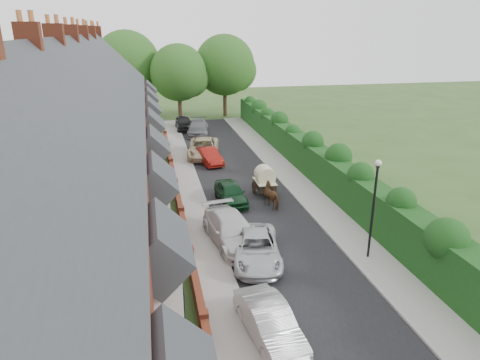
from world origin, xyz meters
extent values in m
plane|color=#2D4C1E|center=(0.00, 0.00, 0.00)|extent=(140.00, 140.00, 0.00)
cube|color=black|center=(-0.50, 11.00, 0.01)|extent=(6.00, 58.00, 0.02)
cube|color=#989690|center=(3.60, 11.00, 0.06)|extent=(2.20, 58.00, 0.12)
cube|color=#989690|center=(-4.35, 11.00, 0.06)|extent=(1.70, 58.00, 0.12)
cube|color=#9B9B96|center=(2.55, 11.00, 0.07)|extent=(0.18, 58.00, 0.13)
cube|color=#9B9B96|center=(-3.55, 11.00, 0.07)|extent=(0.18, 58.00, 0.13)
cube|color=#123711|center=(5.40, 11.00, 1.25)|extent=(1.50, 58.00, 2.50)
cube|color=maroon|center=(-11.00, 10.00, 3.25)|extent=(8.00, 40.00, 6.50)
cube|color=#2C3035|center=(-11.00, 10.00, 6.50)|extent=(8.00, 40.20, 8.00)
cube|color=silver|center=(-6.65, -3.10, 2.60)|extent=(0.70, 2.40, 5.20)
cube|color=black|center=(-6.28, -3.10, 3.80)|extent=(0.06, 1.80, 1.60)
cube|color=#2C3035|center=(-6.80, -3.10, 5.60)|extent=(1.70, 2.60, 1.70)
cube|color=#3F2D2D|center=(-6.96, -1.00, 1.05)|extent=(0.08, 0.90, 2.10)
cube|color=silver|center=(-6.95, -1.10, 4.40)|extent=(0.12, 1.20, 1.60)
cube|color=silver|center=(-6.65, 1.90, 2.60)|extent=(0.70, 2.40, 5.20)
cube|color=black|center=(-6.28, 1.90, 1.40)|extent=(0.06, 1.80, 1.60)
cube|color=black|center=(-6.28, 1.90, 3.80)|extent=(0.06, 1.80, 1.60)
cube|color=#2C3035|center=(-6.80, 1.90, 5.60)|extent=(1.70, 2.60, 1.70)
cube|color=#3F2D2D|center=(-6.96, 4.00, 1.05)|extent=(0.08, 0.90, 2.10)
cube|color=silver|center=(-6.95, 3.90, 4.40)|extent=(0.12, 1.20, 1.60)
cube|color=silver|center=(-6.65, 6.90, 2.60)|extent=(0.70, 2.40, 5.20)
cube|color=black|center=(-6.28, 6.90, 1.40)|extent=(0.06, 1.80, 1.60)
cube|color=black|center=(-6.28, 6.90, 3.80)|extent=(0.06, 1.80, 1.60)
cube|color=#2C3035|center=(-6.80, 6.90, 5.60)|extent=(1.70, 2.60, 1.70)
cube|color=#3F2D2D|center=(-6.96, 9.00, 1.05)|extent=(0.08, 0.90, 2.10)
cube|color=silver|center=(-6.95, 8.90, 4.40)|extent=(0.12, 1.20, 1.60)
cube|color=silver|center=(-6.65, 11.90, 2.60)|extent=(0.70, 2.40, 5.20)
cube|color=black|center=(-6.28, 11.90, 1.40)|extent=(0.06, 1.80, 1.60)
cube|color=black|center=(-6.28, 11.90, 3.80)|extent=(0.06, 1.80, 1.60)
cube|color=#2C3035|center=(-6.80, 11.90, 5.60)|extent=(1.70, 2.60, 1.70)
cube|color=#3F2D2D|center=(-6.96, 14.00, 1.05)|extent=(0.08, 0.90, 2.10)
cube|color=silver|center=(-6.95, 13.90, 4.40)|extent=(0.12, 1.20, 1.60)
cube|color=silver|center=(-6.65, 16.90, 2.60)|extent=(0.70, 2.40, 5.20)
cube|color=black|center=(-6.28, 16.90, 1.40)|extent=(0.06, 1.80, 1.60)
cube|color=black|center=(-6.28, 16.90, 3.80)|extent=(0.06, 1.80, 1.60)
cube|color=#2C3035|center=(-6.80, 16.90, 5.60)|extent=(1.70, 2.60, 1.70)
cube|color=#3F2D2D|center=(-6.96, 19.00, 1.05)|extent=(0.08, 0.90, 2.10)
cube|color=silver|center=(-6.95, 18.90, 4.40)|extent=(0.12, 1.20, 1.60)
cube|color=silver|center=(-6.65, 21.90, 2.60)|extent=(0.70, 2.40, 5.20)
cube|color=black|center=(-6.28, 21.90, 1.40)|extent=(0.06, 1.80, 1.60)
cube|color=black|center=(-6.28, 21.90, 3.80)|extent=(0.06, 1.80, 1.60)
cube|color=#2C3035|center=(-6.80, 21.90, 5.60)|extent=(1.70, 2.60, 1.70)
cube|color=#3F2D2D|center=(-6.96, 24.00, 1.05)|extent=(0.08, 0.90, 2.10)
cube|color=silver|center=(-6.95, 23.90, 4.40)|extent=(0.12, 1.20, 1.60)
cube|color=silver|center=(-6.65, 26.90, 2.60)|extent=(0.70, 2.40, 5.20)
cube|color=black|center=(-6.28, 26.90, 1.40)|extent=(0.06, 1.80, 1.60)
cube|color=black|center=(-6.28, 26.90, 3.80)|extent=(0.06, 1.80, 1.60)
cube|color=#2C3035|center=(-6.80, 26.90, 5.60)|extent=(1.70, 2.60, 1.70)
cube|color=#3F2D2D|center=(-6.96, 29.00, 1.05)|extent=(0.08, 0.90, 2.10)
cube|color=silver|center=(-6.95, 28.90, 4.40)|extent=(0.12, 1.20, 1.60)
cube|color=maroon|center=(-11.00, 5.00, 10.30)|extent=(0.90, 0.50, 1.60)
cylinder|color=#A65D31|center=(-11.20, 5.00, 11.25)|extent=(0.20, 0.20, 0.50)
cylinder|color=#A65D31|center=(-10.80, 5.00, 11.25)|extent=(0.20, 0.20, 0.50)
cube|color=maroon|center=(-11.00, 10.00, 10.30)|extent=(0.90, 0.50, 1.60)
cylinder|color=#A65D31|center=(-11.20, 10.00, 11.25)|extent=(0.20, 0.20, 0.50)
cylinder|color=#A65D31|center=(-10.80, 10.00, 11.25)|extent=(0.20, 0.20, 0.50)
cube|color=maroon|center=(-11.00, 15.00, 10.30)|extent=(0.90, 0.50, 1.60)
cylinder|color=#A65D31|center=(-11.20, 15.00, 11.25)|extent=(0.20, 0.20, 0.50)
cylinder|color=#A65D31|center=(-10.80, 15.00, 11.25)|extent=(0.20, 0.20, 0.50)
cube|color=maroon|center=(-11.00, 20.00, 10.30)|extent=(0.90, 0.50, 1.60)
cylinder|color=#A65D31|center=(-11.20, 20.00, 11.25)|extent=(0.20, 0.20, 0.50)
cylinder|color=#A65D31|center=(-10.80, 20.00, 11.25)|extent=(0.20, 0.20, 0.50)
cube|color=maroon|center=(-11.00, 25.00, 10.30)|extent=(0.90, 0.50, 1.60)
cylinder|color=#A65D31|center=(-11.20, 25.00, 11.25)|extent=(0.20, 0.20, 0.50)
cylinder|color=#A65D31|center=(-10.80, 25.00, 11.25)|extent=(0.20, 0.20, 0.50)
cube|color=maroon|center=(-11.00, 30.00, 10.30)|extent=(0.90, 0.50, 1.60)
cylinder|color=#A65D31|center=(-11.20, 30.00, 11.25)|extent=(0.20, 0.20, 0.50)
cylinder|color=#A65D31|center=(-10.80, 30.00, 11.25)|extent=(0.20, 0.20, 0.50)
cube|color=maroon|center=(-5.35, 2.50, 0.45)|extent=(0.30, 4.70, 0.90)
cube|color=maroon|center=(-5.35, 7.50, 0.45)|extent=(0.30, 4.70, 0.90)
cube|color=maroon|center=(-5.35, 12.50, 0.45)|extent=(0.30, 4.70, 0.90)
cube|color=maroon|center=(-5.35, 17.50, 0.45)|extent=(0.30, 4.70, 0.90)
cube|color=maroon|center=(-5.35, 22.50, 0.45)|extent=(0.30, 4.70, 0.90)
cube|color=maroon|center=(-5.35, 27.50, 0.45)|extent=(0.30, 4.70, 0.90)
cube|color=maroon|center=(-5.35, 0.00, 0.55)|extent=(0.35, 0.35, 1.10)
cube|color=maroon|center=(-5.35, 5.00, 0.55)|extent=(0.35, 0.35, 1.10)
cube|color=maroon|center=(-5.35, 10.00, 0.55)|extent=(0.35, 0.35, 1.10)
cube|color=maroon|center=(-5.35, 15.00, 0.55)|extent=(0.35, 0.35, 1.10)
cube|color=maroon|center=(-5.35, 20.00, 0.55)|extent=(0.35, 0.35, 1.10)
cube|color=maroon|center=(-5.35, 25.00, 0.55)|extent=(0.35, 0.35, 1.10)
cube|color=maroon|center=(-5.35, 30.00, 0.55)|extent=(0.35, 0.35, 1.10)
cylinder|color=black|center=(3.40, 4.00, 2.40)|extent=(0.12, 0.12, 4.80)
cylinder|color=black|center=(3.40, 4.00, 4.85)|extent=(0.20, 0.20, 0.10)
sphere|color=silver|center=(3.40, 4.00, 5.00)|extent=(0.32, 0.32, 0.32)
cylinder|color=#332316|center=(-3.00, 40.00, 2.38)|extent=(0.50, 0.50, 4.75)
sphere|color=#25521B|center=(-3.00, 40.00, 5.89)|extent=(6.80, 6.80, 6.80)
sphere|color=#25521B|center=(-1.64, 40.30, 5.23)|extent=(4.76, 4.76, 4.76)
cylinder|color=#332316|center=(3.00, 42.00, 2.62)|extent=(0.50, 0.50, 5.25)
sphere|color=#25521B|center=(3.00, 42.00, 6.51)|extent=(7.60, 7.60, 7.60)
sphere|color=#25521B|center=(4.52, 42.30, 5.78)|extent=(5.32, 5.32, 5.32)
cylinder|color=#332316|center=(-9.00, 43.00, 2.75)|extent=(0.50, 0.50, 5.50)
sphere|color=#25521B|center=(-9.00, 43.00, 6.82)|extent=(8.00, 8.00, 8.00)
sphere|color=#25521B|center=(-7.40, 43.30, 6.05)|extent=(5.60, 5.60, 5.60)
imported|color=#ABABB0|center=(-3.00, -0.60, 0.69)|extent=(2.00, 4.33, 1.37)
imported|color=silver|center=(-2.10, 5.00, 0.68)|extent=(3.07, 5.22, 1.36)
imported|color=silver|center=(-2.93, 7.00, 0.78)|extent=(2.91, 5.61, 1.55)
imported|color=#0F3219|center=(-1.91, 12.60, 0.69)|extent=(1.86, 4.15, 1.39)
imported|color=maroon|center=(-2.11, 21.56, 0.67)|extent=(2.23, 4.27, 1.34)
imported|color=beige|center=(-2.24, 23.80, 0.79)|extent=(3.58, 6.06, 1.58)
imported|color=slate|center=(-1.73, 32.16, 0.77)|extent=(2.96, 5.59, 1.54)
imported|color=black|center=(-3.00, 35.01, 0.78)|extent=(1.86, 4.58, 1.56)
imported|color=brown|center=(0.59, 11.36, 0.78)|extent=(1.37, 2.02, 1.56)
cube|color=black|center=(0.59, 13.34, 0.82)|extent=(1.15, 1.92, 0.48)
cylinder|color=beige|center=(0.59, 13.34, 1.49)|extent=(1.25, 1.20, 1.25)
cube|color=beige|center=(0.59, 13.34, 1.06)|extent=(1.27, 1.97, 0.04)
cylinder|color=black|center=(-0.03, 13.91, 0.43)|extent=(0.08, 0.87, 0.87)
cylinder|color=black|center=(1.22, 13.91, 0.43)|extent=(0.08, 0.87, 0.87)
cylinder|color=black|center=(0.25, 12.28, 0.87)|extent=(0.06, 1.73, 0.06)
cylinder|color=black|center=(0.93, 12.28, 0.87)|extent=(0.06, 1.73, 0.06)
camera|label=1|loc=(-6.79, -13.08, 10.84)|focal=32.00mm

